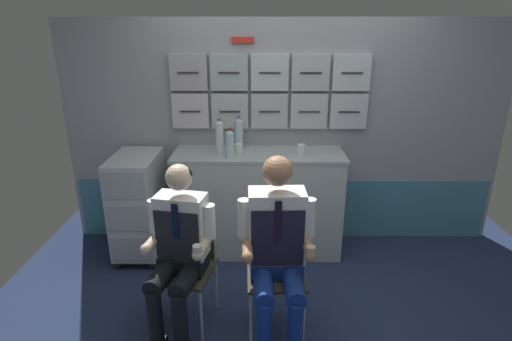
{
  "coord_description": "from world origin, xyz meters",
  "views": [
    {
      "loc": [
        -0.22,
        -2.46,
        2.09
      ],
      "look_at": [
        -0.26,
        0.39,
        1.06
      ],
      "focal_mm": 28.62,
      "sensor_mm": 36.0,
      "label": 1
    }
  ],
  "objects_px": {
    "crew_member_left": "(178,246)",
    "folding_chair_right": "(275,257)",
    "paper_cup_blue": "(239,148)",
    "water_bottle_clear": "(230,144)",
    "crew_member_right": "(277,243)",
    "service_trolley": "(139,203)",
    "folding_chair_left": "(188,253)"
  },
  "relations": [
    {
      "from": "folding_chair_left",
      "to": "paper_cup_blue",
      "type": "height_order",
      "value": "paper_cup_blue"
    },
    {
      "from": "crew_member_right",
      "to": "crew_member_left",
      "type": "bearing_deg",
      "value": 176.14
    },
    {
      "from": "water_bottle_clear",
      "to": "paper_cup_blue",
      "type": "bearing_deg",
      "value": 67.39
    },
    {
      "from": "crew_member_left",
      "to": "water_bottle_clear",
      "type": "height_order",
      "value": "water_bottle_clear"
    },
    {
      "from": "folding_chair_left",
      "to": "crew_member_right",
      "type": "distance_m",
      "value": 0.7
    },
    {
      "from": "folding_chair_left",
      "to": "crew_member_right",
      "type": "xyz_separation_m",
      "value": [
        0.64,
        -0.2,
        0.21
      ]
    },
    {
      "from": "folding_chair_right",
      "to": "water_bottle_clear",
      "type": "distance_m",
      "value": 1.12
    },
    {
      "from": "folding_chair_right",
      "to": "crew_member_right",
      "type": "relative_size",
      "value": 0.64
    },
    {
      "from": "folding_chair_right",
      "to": "water_bottle_clear",
      "type": "bearing_deg",
      "value": 113.41
    },
    {
      "from": "service_trolley",
      "to": "paper_cup_blue",
      "type": "relative_size",
      "value": 12.8
    },
    {
      "from": "folding_chair_left",
      "to": "crew_member_right",
      "type": "bearing_deg",
      "value": -17.72
    },
    {
      "from": "folding_chair_left",
      "to": "paper_cup_blue",
      "type": "relative_size",
      "value": 10.93
    },
    {
      "from": "paper_cup_blue",
      "to": "crew_member_right",
      "type": "bearing_deg",
      "value": -75.16
    },
    {
      "from": "paper_cup_blue",
      "to": "folding_chair_left",
      "type": "bearing_deg",
      "value": -108.48
    },
    {
      "from": "paper_cup_blue",
      "to": "water_bottle_clear",
      "type": "bearing_deg",
      "value": -112.61
    },
    {
      "from": "folding_chair_right",
      "to": "crew_member_right",
      "type": "height_order",
      "value": "crew_member_right"
    },
    {
      "from": "folding_chair_right",
      "to": "water_bottle_clear",
      "type": "relative_size",
      "value": 3.15
    },
    {
      "from": "crew_member_left",
      "to": "folding_chair_right",
      "type": "xyz_separation_m",
      "value": [
        0.66,
        0.11,
        -0.16
      ]
    },
    {
      "from": "service_trolley",
      "to": "folding_chair_left",
      "type": "relative_size",
      "value": 1.17
    },
    {
      "from": "service_trolley",
      "to": "water_bottle_clear",
      "type": "height_order",
      "value": "water_bottle_clear"
    },
    {
      "from": "service_trolley",
      "to": "crew_member_right",
      "type": "relative_size",
      "value": 0.75
    },
    {
      "from": "crew_member_left",
      "to": "water_bottle_clear",
      "type": "bearing_deg",
      "value": 73.47
    },
    {
      "from": "folding_chair_right",
      "to": "water_bottle_clear",
      "type": "xyz_separation_m",
      "value": [
        -0.37,
        0.87,
        0.6
      ]
    },
    {
      "from": "folding_chair_right",
      "to": "crew_member_left",
      "type": "bearing_deg",
      "value": -170.51
    },
    {
      "from": "folding_chair_left",
      "to": "folding_chair_right",
      "type": "distance_m",
      "value": 0.64
    },
    {
      "from": "service_trolley",
      "to": "crew_member_left",
      "type": "relative_size",
      "value": 0.8
    },
    {
      "from": "crew_member_right",
      "to": "paper_cup_blue",
      "type": "distance_m",
      "value": 1.26
    },
    {
      "from": "crew_member_right",
      "to": "water_bottle_clear",
      "type": "height_order",
      "value": "crew_member_right"
    },
    {
      "from": "service_trolley",
      "to": "folding_chair_left",
      "type": "xyz_separation_m",
      "value": [
        0.61,
        -0.85,
        -0.01
      ]
    },
    {
      "from": "folding_chair_left",
      "to": "water_bottle_clear",
      "type": "distance_m",
      "value": 1.05
    },
    {
      "from": "crew_member_left",
      "to": "crew_member_right",
      "type": "bearing_deg",
      "value": -3.86
    },
    {
      "from": "folding_chair_right",
      "to": "paper_cup_blue",
      "type": "xyz_separation_m",
      "value": [
        -0.31,
        1.03,
        0.51
      ]
    }
  ]
}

